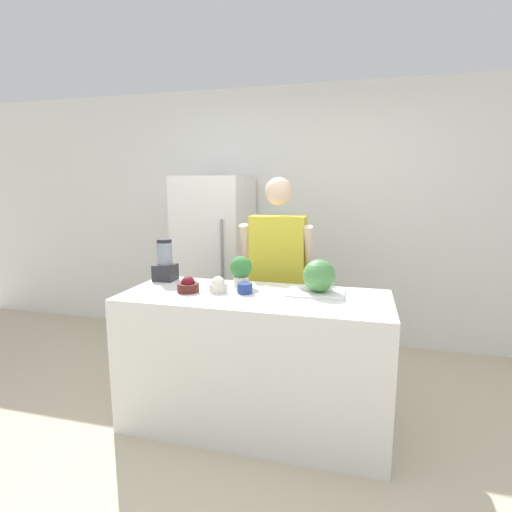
{
  "coord_description": "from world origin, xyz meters",
  "views": [
    {
      "loc": [
        0.65,
        -2.08,
        1.61
      ],
      "look_at": [
        0.0,
        0.39,
        1.16
      ],
      "focal_mm": 28.0,
      "sensor_mm": 36.0,
      "label": 1
    }
  ],
  "objects_px": {
    "bowl_cherries": "(188,286)",
    "watermelon": "(319,276)",
    "bowl_small_blue": "(245,288)",
    "potted_plant": "(241,270)",
    "refrigerator": "(216,262)",
    "bowl_cream": "(218,286)",
    "person": "(278,280)",
    "blender": "(165,263)"
  },
  "relations": [
    {
      "from": "bowl_cherries",
      "to": "watermelon",
      "type": "bearing_deg",
      "value": 11.8
    },
    {
      "from": "bowl_small_blue",
      "to": "potted_plant",
      "type": "distance_m",
      "value": 0.21
    },
    {
      "from": "refrigerator",
      "to": "watermelon",
      "type": "xyz_separation_m",
      "value": [
        1.15,
        -1.15,
        0.18
      ]
    },
    {
      "from": "bowl_cream",
      "to": "potted_plant",
      "type": "xyz_separation_m",
      "value": [
        0.1,
        0.19,
        0.07
      ]
    },
    {
      "from": "person",
      "to": "bowl_cream",
      "type": "distance_m",
      "value": 0.73
    },
    {
      "from": "refrigerator",
      "to": "bowl_cream",
      "type": "bearing_deg",
      "value": -68.78
    },
    {
      "from": "bowl_cherries",
      "to": "blender",
      "type": "distance_m",
      "value": 0.42
    },
    {
      "from": "blender",
      "to": "person",
      "type": "bearing_deg",
      "value": 30.35
    },
    {
      "from": "watermelon",
      "to": "bowl_small_blue",
      "type": "xyz_separation_m",
      "value": [
        -0.47,
        -0.11,
        -0.09
      ]
    },
    {
      "from": "refrigerator",
      "to": "blender",
      "type": "bearing_deg",
      "value": -90.15
    },
    {
      "from": "refrigerator",
      "to": "bowl_cherries",
      "type": "distance_m",
      "value": 1.37
    },
    {
      "from": "bowl_cream",
      "to": "blender",
      "type": "height_order",
      "value": "blender"
    },
    {
      "from": "refrigerator",
      "to": "person",
      "type": "xyz_separation_m",
      "value": [
        0.77,
        -0.61,
        0.01
      ]
    },
    {
      "from": "bowl_cream",
      "to": "bowl_small_blue",
      "type": "height_order",
      "value": "bowl_cream"
    },
    {
      "from": "refrigerator",
      "to": "bowl_cherries",
      "type": "relative_size",
      "value": 11.67
    },
    {
      "from": "blender",
      "to": "bowl_cream",
      "type": "bearing_deg",
      "value": -24.02
    },
    {
      "from": "bowl_cream",
      "to": "watermelon",
      "type": "bearing_deg",
      "value": 11.39
    },
    {
      "from": "bowl_cream",
      "to": "potted_plant",
      "type": "distance_m",
      "value": 0.23
    },
    {
      "from": "blender",
      "to": "potted_plant",
      "type": "distance_m",
      "value": 0.6
    },
    {
      "from": "person",
      "to": "bowl_cream",
      "type": "height_order",
      "value": "person"
    },
    {
      "from": "person",
      "to": "potted_plant",
      "type": "bearing_deg",
      "value": -109.12
    },
    {
      "from": "refrigerator",
      "to": "person",
      "type": "relative_size",
      "value": 1.01
    },
    {
      "from": "bowl_cherries",
      "to": "bowl_cream",
      "type": "bearing_deg",
      "value": 13.18
    },
    {
      "from": "blender",
      "to": "bowl_cherries",
      "type": "bearing_deg",
      "value": -41.4
    },
    {
      "from": "potted_plant",
      "to": "person",
      "type": "bearing_deg",
      "value": 70.88
    },
    {
      "from": "refrigerator",
      "to": "bowl_cream",
      "type": "height_order",
      "value": "refrigerator"
    },
    {
      "from": "refrigerator",
      "to": "blender",
      "type": "relative_size",
      "value": 5.49
    },
    {
      "from": "person",
      "to": "blender",
      "type": "xyz_separation_m",
      "value": [
        -0.77,
        -0.45,
        0.19
      ]
    },
    {
      "from": "person",
      "to": "blender",
      "type": "height_order",
      "value": "person"
    },
    {
      "from": "person",
      "to": "bowl_cherries",
      "type": "xyz_separation_m",
      "value": [
        -0.46,
        -0.72,
        0.09
      ]
    },
    {
      "from": "bowl_cream",
      "to": "bowl_small_blue",
      "type": "relative_size",
      "value": 1.19
    },
    {
      "from": "person",
      "to": "bowl_small_blue",
      "type": "xyz_separation_m",
      "value": [
        -0.09,
        -0.66,
        0.09
      ]
    },
    {
      "from": "watermelon",
      "to": "bowl_small_blue",
      "type": "bearing_deg",
      "value": -166.34
    },
    {
      "from": "bowl_small_blue",
      "to": "potted_plant",
      "type": "xyz_separation_m",
      "value": [
        -0.08,
        0.17,
        0.08
      ]
    },
    {
      "from": "blender",
      "to": "refrigerator",
      "type": "bearing_deg",
      "value": 89.85
    },
    {
      "from": "bowl_small_blue",
      "to": "potted_plant",
      "type": "height_order",
      "value": "potted_plant"
    },
    {
      "from": "person",
      "to": "bowl_cream",
      "type": "relative_size",
      "value": 14.17
    },
    {
      "from": "bowl_cherries",
      "to": "potted_plant",
      "type": "height_order",
      "value": "potted_plant"
    },
    {
      "from": "person",
      "to": "potted_plant",
      "type": "relative_size",
      "value": 7.83
    },
    {
      "from": "bowl_cherries",
      "to": "blender",
      "type": "relative_size",
      "value": 0.47
    },
    {
      "from": "person",
      "to": "potted_plant",
      "type": "xyz_separation_m",
      "value": [
        -0.17,
        -0.48,
        0.17
      ]
    },
    {
      "from": "person",
      "to": "bowl_cherries",
      "type": "height_order",
      "value": "person"
    }
  ]
}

